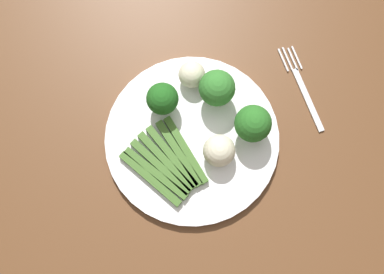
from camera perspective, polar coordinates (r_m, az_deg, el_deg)
The scene contains 10 objects.
ground_plane at distance 1.59m, azimuth -0.45°, elevation -5.18°, with size 6.00×6.00×0.02m, color #B7A88E.
dining_table at distance 0.93m, azimuth -0.77°, elevation 1.33°, with size 1.26×0.94×0.77m.
plate at distance 0.80m, azimuth 0.00°, elevation -0.22°, with size 0.29×0.29×0.01m, color white.
asparagus_bundle at distance 0.78m, azimuth -3.00°, elevation -3.13°, with size 0.11×0.14×0.01m.
broccoli_back_right at distance 0.76m, azimuth 7.29°, elevation 1.58°, with size 0.06×0.06×0.07m.
broccoli_back at distance 0.77m, azimuth 3.00°, elevation 5.84°, with size 0.06×0.06×0.07m.
broccoli_outer_edge at distance 0.77m, azimuth -3.55°, elevation 4.57°, with size 0.05×0.05×0.06m.
cauliflower_mid at distance 0.76m, azimuth 3.26°, elevation -1.64°, with size 0.05×0.05×0.05m, color beige.
cauliflower_front at distance 0.80m, azimuth -0.02°, elevation 7.47°, with size 0.05×0.05×0.05m, color beige.
fork at distance 0.85m, azimuth 13.01°, elevation 5.89°, with size 0.03×0.17×0.00m.
Camera 1 is at (-0.10, -0.23, 1.56)m, focal length 44.62 mm.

